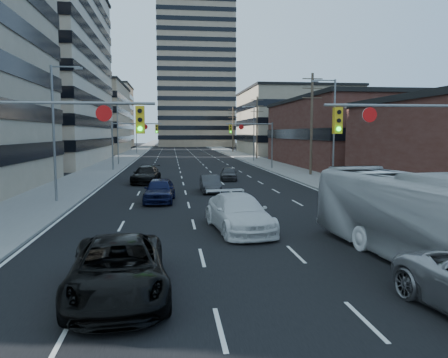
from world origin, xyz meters
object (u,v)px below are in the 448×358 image
Objects in this scene: black_pickup at (118,269)px; sedan_blue at (160,190)px; white_van at (239,213)px; transit_bus at (430,220)px.

sedan_blue is (0.75, 17.12, 0.00)m from black_pickup.
transit_bus is at bearing -54.18° from white_van.
transit_bus is at bearing -53.96° from sedan_blue.
transit_bus reaches higher than sedan_blue.
black_pickup is 0.50× the size of transit_bus.
white_van reaches higher than black_pickup.
transit_bus is (10.43, 1.65, 0.82)m from black_pickup.
black_pickup is 0.99× the size of white_van.
black_pickup is at bearing -127.51° from white_van.
transit_bus is 18.26m from sedan_blue.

